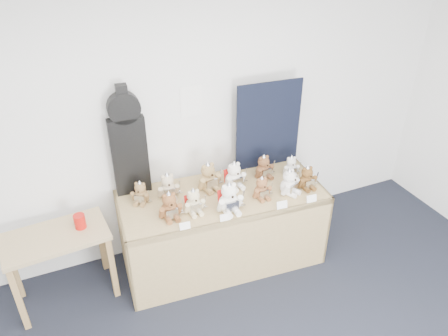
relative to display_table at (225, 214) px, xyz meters
name	(u,v)px	position (x,y,z in m)	size (l,w,h in m)	color
room_shell	(191,102)	(-0.09, 0.56, 0.92)	(6.00, 6.00, 6.00)	white
display_table	(225,214)	(0.00, 0.00, 0.00)	(1.96, 0.93, 0.79)	#9A804E
side_table	(58,246)	(-1.48, 0.19, -0.04)	(0.89, 0.54, 0.71)	#A48158
guitar_case	(128,143)	(-0.73, 0.46, 0.68)	(0.32, 0.11, 1.04)	black
navy_board	(268,125)	(0.63, 0.39, 0.61)	(0.67, 0.02, 0.89)	black
red_cup	(80,221)	(-1.26, 0.21, 0.15)	(0.10, 0.10, 0.13)	red
teddy_front_far_left	(170,207)	(-0.53, -0.06, 0.28)	(0.23, 0.18, 0.28)	brown
teddy_front_left	(194,202)	(-0.32, -0.07, 0.27)	(0.21, 0.18, 0.26)	beige
teddy_front_centre	(229,199)	(-0.04, -0.18, 0.29)	(0.26, 0.21, 0.32)	white
teddy_front_right	(262,189)	(0.32, -0.11, 0.26)	(0.20, 0.16, 0.24)	brown
teddy_front_far_right	(289,183)	(0.58, -0.15, 0.28)	(0.23, 0.22, 0.28)	white
teddy_front_end	(307,178)	(0.78, -0.13, 0.27)	(0.21, 0.17, 0.25)	brown
teddy_back_left	(168,187)	(-0.46, 0.23, 0.28)	(0.22, 0.19, 0.28)	beige
teddy_back_centre_left	(209,178)	(-0.07, 0.22, 0.29)	(0.26, 0.22, 0.31)	tan
teddy_back_centre_right	(234,176)	(0.16, 0.15, 0.28)	(0.24, 0.21, 0.29)	white
teddy_back_right	(264,168)	(0.50, 0.19, 0.27)	(0.22, 0.19, 0.26)	brown
teddy_back_end	(291,166)	(0.77, 0.13, 0.26)	(0.18, 0.16, 0.22)	white
teddy_back_far_left	(141,193)	(-0.71, 0.26, 0.26)	(0.19, 0.19, 0.24)	olive
entry_card_a	(185,226)	(-0.47, -0.27, 0.20)	(0.09, 0.00, 0.07)	white
entry_card_b	(225,217)	(-0.13, -0.29, 0.20)	(0.09, 0.00, 0.06)	white
entry_card_c	(282,205)	(0.40, -0.33, 0.21)	(0.10, 0.00, 0.07)	white
entry_card_d	(312,199)	(0.69, -0.35, 0.21)	(0.10, 0.00, 0.07)	white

